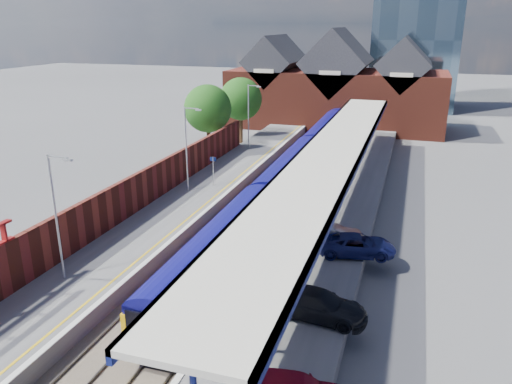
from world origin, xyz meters
TOP-DOWN VIEW (x-y plane):
  - ground at (0.00, 30.00)m, footprint 240.00×240.00m
  - ballast_bed at (0.00, 20.00)m, footprint 6.00×76.00m
  - rails at (0.00, 20.00)m, footprint 4.51×76.00m
  - left_platform at (-5.50, 20.00)m, footprint 5.00×76.00m
  - right_platform at (6.00, 20.00)m, footprint 6.00×76.00m
  - coping_left at (-3.15, 20.00)m, footprint 0.30×76.00m
  - coping_right at (3.15, 20.00)m, footprint 0.30×76.00m
  - yellow_line at (-3.75, 20.00)m, footprint 0.14×76.00m
  - train at (1.49, 34.22)m, footprint 2.93×65.92m
  - canopy at (5.48, 21.95)m, footprint 4.50×52.00m
  - lamp_post_b at (-6.36, 6.00)m, footprint 1.48×0.18m
  - lamp_post_c at (-6.36, 22.00)m, footprint 1.48×0.18m
  - lamp_post_d at (-6.36, 38.00)m, footprint 1.48×0.18m
  - platform_sign at (-5.00, 24.00)m, footprint 0.55×0.08m
  - brick_wall at (-8.10, 13.54)m, footprint 0.35×50.00m
  - station_building at (0.00, 58.00)m, footprint 30.00×12.12m
  - tree_near at (-10.35, 35.91)m, footprint 5.20×5.20m
  - tree_far at (-9.35, 43.91)m, footprint 5.20×5.20m
  - parked_car_silver at (6.89, 14.91)m, footprint 4.06×2.53m
  - parked_car_dark at (7.56, 6.40)m, footprint 4.86×2.38m
  - parked_car_blue at (8.50, 13.81)m, footprint 4.96×3.03m

SIDE VIEW (x-z plane):
  - ground at x=0.00m, z-range 0.00..0.00m
  - ballast_bed at x=0.00m, z-range 0.00..0.06m
  - rails at x=0.00m, z-range 0.05..0.19m
  - left_platform at x=-5.50m, z-range 0.00..1.00m
  - right_platform at x=6.00m, z-range 0.00..1.00m
  - yellow_line at x=-3.75m, z-range 1.00..1.01m
  - coping_left at x=-3.15m, z-range 1.00..1.05m
  - coping_right at x=3.15m, z-range 1.00..1.05m
  - parked_car_silver at x=6.89m, z-range 1.00..2.26m
  - parked_car_blue at x=8.50m, z-range 1.00..2.29m
  - parked_car_dark at x=7.56m, z-range 1.00..2.36m
  - train at x=1.49m, z-range 0.40..3.85m
  - brick_wall at x=-8.10m, z-range 0.52..4.38m
  - platform_sign at x=-5.00m, z-range 1.44..3.94m
  - lamp_post_b at x=-6.36m, z-range 1.49..8.49m
  - lamp_post_c at x=-6.36m, z-range 1.49..8.49m
  - lamp_post_d at x=-6.36m, z-range 1.49..8.49m
  - canopy at x=5.48m, z-range 3.01..7.49m
  - tree_near at x=-10.35m, z-range 1.30..9.40m
  - tree_far at x=-9.35m, z-range 1.30..9.40m
  - station_building at x=0.00m, z-range -1.44..12.34m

